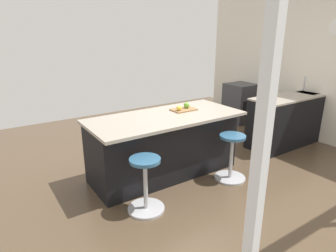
{
  "coord_description": "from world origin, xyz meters",
  "views": [
    {
      "loc": [
        2.54,
        3.26,
        2.04
      ],
      "look_at": [
        0.39,
        0.04,
        0.77
      ],
      "focal_mm": 31.3,
      "sensor_mm": 36.0,
      "label": 1
    }
  ],
  "objects": [
    {
      "name": "interior_partition_left",
      "position": [
        -2.85,
        0.0,
        1.4
      ],
      "size": [
        0.15,
        5.05,
        2.8
      ],
      "color": "silver",
      "rests_on": "ground_plane"
    },
    {
      "name": "apple_green",
      "position": [
        -0.06,
        -0.13,
        0.97
      ],
      "size": [
        0.09,
        0.09,
        0.09
      ],
      "primitive_type": "sphere",
      "color": "#609E2D",
      "rests_on": "cutting_board"
    },
    {
      "name": "sink_cabinet",
      "position": [
        -2.51,
        0.18,
        0.46
      ],
      "size": [
        2.28,
        0.6,
        1.19
      ],
      "color": "black",
      "rests_on": "ground_plane"
    },
    {
      "name": "apple_yellow",
      "position": [
        0.12,
        -0.08,
        0.96
      ],
      "size": [
        0.07,
        0.07,
        0.07
      ],
      "primitive_type": "sphere",
      "color": "gold",
      "rests_on": "cutting_board"
    },
    {
      "name": "oven_range",
      "position": [
        -2.5,
        -1.31,
        0.44
      ],
      "size": [
        0.6,
        0.61,
        0.88
      ],
      "color": "#38383D",
      "rests_on": "ground_plane"
    },
    {
      "name": "kitchen_island",
      "position": [
        0.39,
        -0.06,
        0.46
      ],
      "size": [
        2.19,
        0.98,
        0.91
      ],
      "color": "black",
      "rests_on": "ground_plane"
    },
    {
      "name": "stool_middle",
      "position": [
        1.08,
        0.61,
        0.31
      ],
      "size": [
        0.44,
        0.44,
        0.67
      ],
      "color": "#B7B7BC",
      "rests_on": "ground_plane"
    },
    {
      "name": "stool_by_window",
      "position": [
        -0.3,
        0.61,
        0.31
      ],
      "size": [
        0.44,
        0.44,
        0.67
      ],
      "color": "#B7B7BC",
      "rests_on": "ground_plane"
    },
    {
      "name": "ground_plane",
      "position": [
        0.0,
        0.0,
        0.0
      ],
      "size": [
        7.42,
        7.42,
        0.0
      ],
      "primitive_type": "plane",
      "color": "brown"
    },
    {
      "name": "cutting_board",
      "position": [
        0.01,
        -0.12,
        0.92
      ],
      "size": [
        0.36,
        0.24,
        0.02
      ],
      "primitive_type": "cube",
      "color": "olive",
      "rests_on": "kitchen_island"
    }
  ]
}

